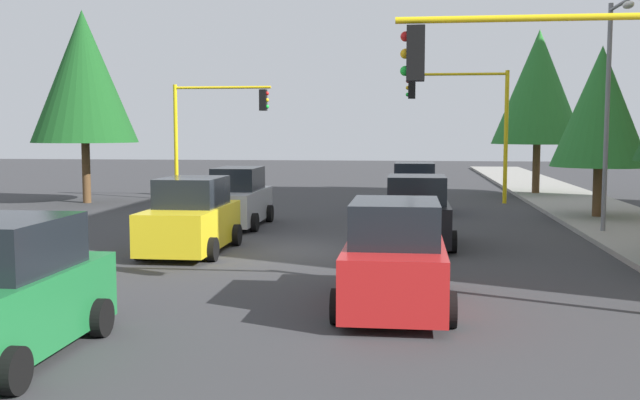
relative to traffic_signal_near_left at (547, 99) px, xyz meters
The scene contains 14 objects.
ground_plane 9.05m from the traffic_signal_near_left, 136.79° to the right, with size 120.00×120.00×0.00m, color #353538.
sidewalk_kerb 12.58m from the traffic_signal_near_left, 156.15° to the left, with size 80.00×4.00×0.15m, color gray.
traffic_signal_near_left is the anchor object (origin of this frame).
traffic_signal_far_right 22.96m from the traffic_signal_near_left, 150.58° to the right, with size 0.36×4.59×5.33m.
traffic_signal_far_left 20.00m from the traffic_signal_near_left, behind, with size 0.36×4.59×5.84m.
street_lamp_curbside 10.27m from the traffic_signal_near_left, 159.66° to the left, with size 2.15×0.28×7.00m.
tree_roadside_far 24.36m from the traffic_signal_near_left, behind, with size 4.43×4.43×8.11m.
tree_opposite_side 24.58m from the traffic_signal_near_left, 137.25° to the right, with size 4.63×4.63×8.48m.
tree_roadside_mid 14.67m from the traffic_signal_near_left, 162.69° to the left, with size 3.41×3.41×6.20m.
car_yellow 10.20m from the traffic_signal_near_left, 124.33° to the right, with size 4.10×2.06×1.98m.
car_blue 16.12m from the traffic_signal_near_left, behind, with size 3.64×2.05×1.98m.
car_black 8.15m from the traffic_signal_near_left, 163.64° to the right, with size 3.71×2.10×1.98m.
car_red 3.87m from the traffic_signal_near_left, 88.81° to the right, with size 4.19×2.06×1.98m.
car_silver 13.92m from the traffic_signal_near_left, 143.47° to the right, with size 4.17×1.93×1.98m.
Camera 1 is at (19.28, 3.26, 3.21)m, focal length 41.40 mm.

